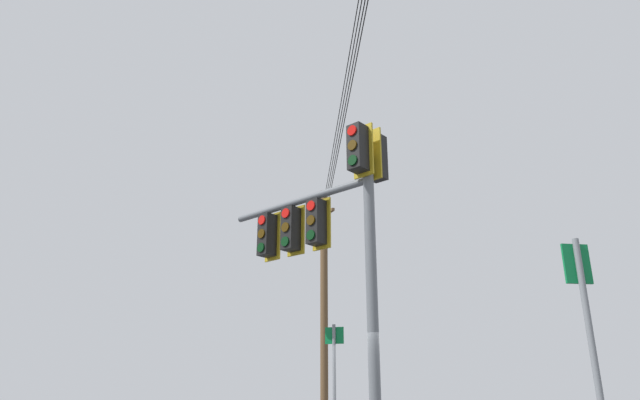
% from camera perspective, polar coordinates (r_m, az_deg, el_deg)
% --- Properties ---
extents(signal_mast_assembly, '(1.01, 3.83, 6.36)m').
position_cam_1_polar(signal_mast_assembly, '(10.83, 1.18, -2.84)').
color(signal_mast_assembly, slate).
rests_on(signal_mast_assembly, ground).
extents(utility_pole_wooden, '(0.65, 1.87, 10.35)m').
position_cam_1_polar(utility_pole_wooden, '(24.16, 0.41, -10.47)').
color(utility_pole_wooden, brown).
rests_on(utility_pole_wooden, ground).
extents(route_sign_primary, '(0.24, 0.35, 2.91)m').
position_cam_1_polar(route_sign_primary, '(11.95, 1.47, -17.90)').
color(route_sign_primary, slate).
rests_on(route_sign_primary, ground).
extents(route_sign_secondary, '(0.27, 0.19, 3.07)m').
position_cam_1_polar(route_sign_secondary, '(6.54, 25.87, -13.97)').
color(route_sign_secondary, slate).
rests_on(route_sign_secondary, ground).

